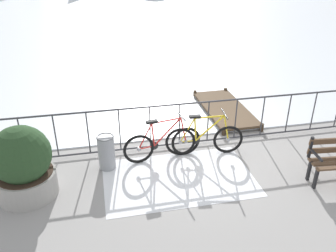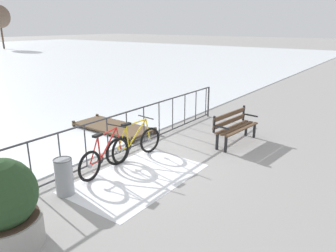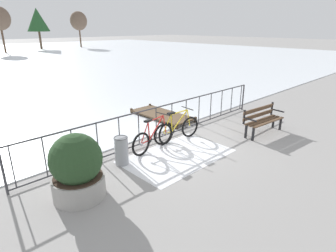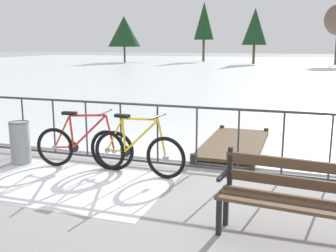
{
  "view_description": "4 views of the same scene",
  "coord_description": "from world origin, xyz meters",
  "px_view_note": "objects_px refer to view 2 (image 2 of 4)",
  "views": [
    {
      "loc": [
        -2.01,
        -6.61,
        3.98
      ],
      "look_at": [
        -0.64,
        -0.2,
        0.65
      ],
      "focal_mm": 36.65,
      "sensor_mm": 36.0,
      "label": 1
    },
    {
      "loc": [
        -5.32,
        -5.43,
        3.14
      ],
      "look_at": [
        1.0,
        -0.8,
        0.67
      ],
      "focal_mm": 34.61,
      "sensor_mm": 36.0,
      "label": 2
    },
    {
      "loc": [
        -5.59,
        -5.92,
        3.31
      ],
      "look_at": [
        -0.36,
        -0.53,
        0.62
      ],
      "focal_mm": 29.85,
      "sensor_mm": 36.0,
      "label": 3
    },
    {
      "loc": [
        2.55,
        -6.02,
        2.03
      ],
      "look_at": [
        0.4,
        0.33,
        0.65
      ],
      "focal_mm": 42.66,
      "sensor_mm": 36.0,
      "label": 4
    }
  ],
  "objects_px": {
    "bicycle_near_railing": "(134,144)",
    "bicycle_second": "(106,156)",
    "planter_with_shrub": "(2,207)",
    "park_bench": "(234,125)",
    "trash_bin": "(64,176)"
  },
  "relations": [
    {
      "from": "bicycle_second",
      "to": "planter_with_shrub",
      "type": "distance_m",
      "value": 2.74
    },
    {
      "from": "bicycle_near_railing",
      "to": "bicycle_second",
      "type": "xyz_separation_m",
      "value": [
        -0.92,
        -0.0,
        0.0
      ]
    },
    {
      "from": "bicycle_second",
      "to": "park_bench",
      "type": "relative_size",
      "value": 1.04
    },
    {
      "from": "bicycle_near_railing",
      "to": "planter_with_shrub",
      "type": "height_order",
      "value": "planter_with_shrub"
    },
    {
      "from": "planter_with_shrub",
      "to": "park_bench",
      "type": "bearing_deg",
      "value": -7.41
    },
    {
      "from": "park_bench",
      "to": "trash_bin",
      "type": "relative_size",
      "value": 2.24
    },
    {
      "from": "bicycle_second",
      "to": "planter_with_shrub",
      "type": "height_order",
      "value": "planter_with_shrub"
    },
    {
      "from": "bicycle_second",
      "to": "planter_with_shrub",
      "type": "bearing_deg",
      "value": -165.52
    },
    {
      "from": "bicycle_near_railing",
      "to": "planter_with_shrub",
      "type": "relative_size",
      "value": 1.25
    },
    {
      "from": "bicycle_near_railing",
      "to": "park_bench",
      "type": "bearing_deg",
      "value": -30.89
    },
    {
      "from": "planter_with_shrub",
      "to": "trash_bin",
      "type": "distance_m",
      "value": 1.6
    },
    {
      "from": "bicycle_near_railing",
      "to": "trash_bin",
      "type": "relative_size",
      "value": 2.33
    },
    {
      "from": "bicycle_second",
      "to": "planter_with_shrub",
      "type": "xyz_separation_m",
      "value": [
        -2.64,
        -0.68,
        0.28
      ]
    },
    {
      "from": "park_bench",
      "to": "trash_bin",
      "type": "xyz_separation_m",
      "value": [
        -4.55,
        1.36,
        -0.14
      ]
    },
    {
      "from": "planter_with_shrub",
      "to": "trash_bin",
      "type": "xyz_separation_m",
      "value": [
        1.46,
        0.58,
        -0.28
      ]
    }
  ]
}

